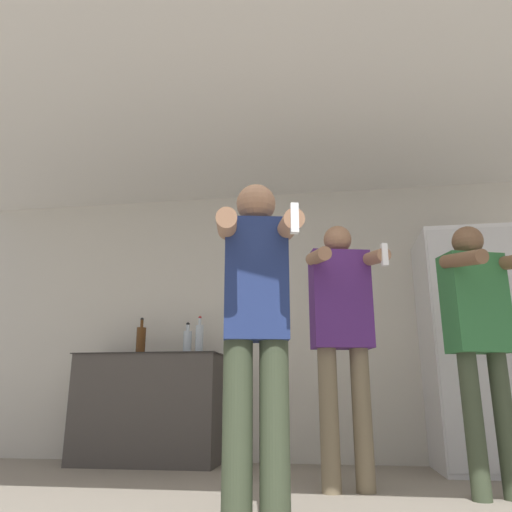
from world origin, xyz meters
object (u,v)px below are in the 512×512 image
Objects in this scene: bottle_brown_liquor at (141,340)px; person_man_side at (479,324)px; person_woman_foreground at (256,321)px; bottle_clear_vodka at (187,341)px; person_spectator_back at (342,324)px; bottle_short_whiskey at (199,338)px; refrigerator at (470,348)px.

person_man_side is at bearing -23.44° from bottle_brown_liquor.
person_man_side is at bearing 31.45° from person_woman_foreground.
bottle_clear_vodka is 0.16× the size of person_spectator_back.
person_man_side is at bearing -28.74° from bottle_short_whiskey.
bottle_clear_vodka is 0.17× the size of person_man_side.
bottle_short_whiskey is at bearing 0.00° from bottle_clear_vodka.
bottle_brown_liquor is 0.55m from bottle_short_whiskey.
bottle_brown_liquor is 0.19× the size of person_spectator_back.
bottle_short_whiskey is 0.20× the size of person_spectator_back.
refrigerator is 6.73× the size of bottle_clear_vodka.
person_spectator_back reaches higher than person_woman_foreground.
bottle_clear_vodka is 0.17× the size of person_woman_foreground.
person_spectator_back is at bearing 172.58° from person_man_side.
bottle_short_whiskey is at bearing 151.26° from person_man_side.
bottle_brown_liquor is 2.08m from person_spectator_back.
refrigerator is 2.30m from bottle_short_whiskey.
refrigerator is 5.67× the size of bottle_brown_liquor.
refrigerator is 2.86m from bottle_brown_liquor.
person_spectator_back reaches higher than bottle_brown_liquor.
bottle_short_whiskey is 2.38m from person_man_side.
bottle_short_whiskey reaches higher than bottle_brown_liquor.
person_man_side is at bearing -27.51° from bottle_clear_vodka.
bottle_clear_vodka is 0.11m from bottle_short_whiskey.
bottle_clear_vodka is 0.84× the size of bottle_brown_liquor.
person_woman_foreground is (1.36, -1.93, -0.13)m from bottle_brown_liquor.
refrigerator is 2.40m from person_woman_foreground.
refrigerator is 1.13× the size of person_woman_foreground.
bottle_clear_vodka is 1.71m from person_spectator_back.
person_spectator_back is at bearing -29.87° from bottle_brown_liquor.
person_woman_foreground is 1.50m from person_man_side.
person_spectator_back is at bearing -37.25° from bottle_clear_vodka.
refrigerator is 5.62× the size of bottle_short_whiskey.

